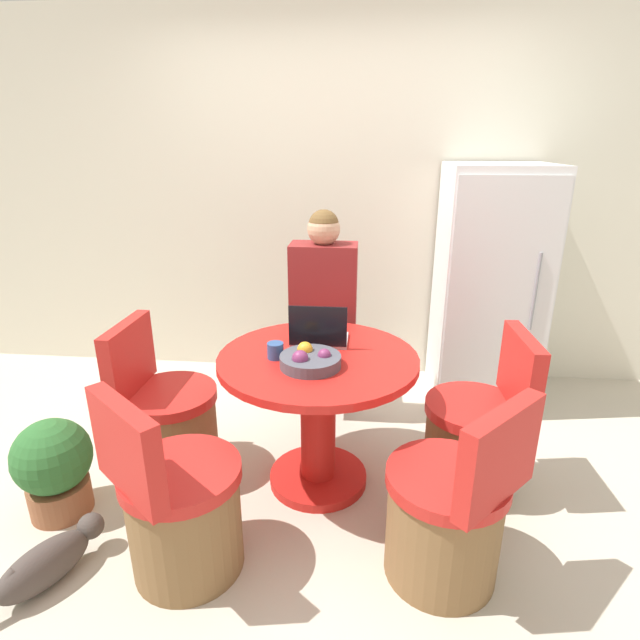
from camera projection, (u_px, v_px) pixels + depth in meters
name	position (u px, v px, depth m)	size (l,w,h in m)	color
ground_plane	(314.00, 496.00, 2.57)	(12.00, 12.00, 0.00)	beige
wall_back	(337.00, 203.00, 3.60)	(7.00, 0.06, 2.60)	silver
refrigerator	(488.00, 288.00, 3.32)	(0.65, 0.67, 1.59)	white
dining_table	(318.00, 400.00, 2.52)	(0.99, 0.99, 0.73)	red
chair_left_side	(170.00, 425.00, 2.67)	(0.49, 0.49, 0.86)	brown
chair_near_left_corner	(181.00, 511.00, 2.05)	(0.56, 0.56, 0.86)	brown
chair_near_right_corner	(448.00, 517.00, 2.02)	(0.57, 0.56, 0.86)	brown
chair_right_side	(475.00, 439.00, 2.55)	(0.49, 0.49, 0.86)	brown
person_seated	(324.00, 308.00, 3.11)	(0.40, 0.37, 1.35)	#2D2D38
laptop	(319.00, 335.00, 2.56)	(0.29, 0.21, 0.23)	#B7B7BC
fruit_bowl	(310.00, 359.00, 2.32)	(0.29, 0.29, 0.10)	#4C4C56
coffee_cup	(275.00, 351.00, 2.40)	(0.08, 0.08, 0.08)	#2D4C84
cat	(49.00, 561.00, 2.05)	(0.31, 0.49, 0.19)	#473D38
potted_plant	(54.00, 465.00, 2.38)	(0.36, 0.36, 0.50)	#935638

